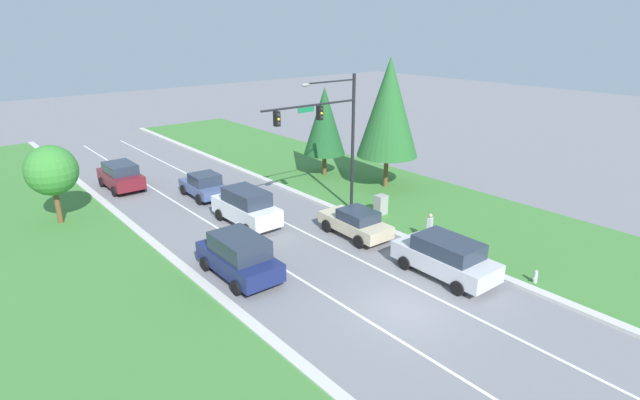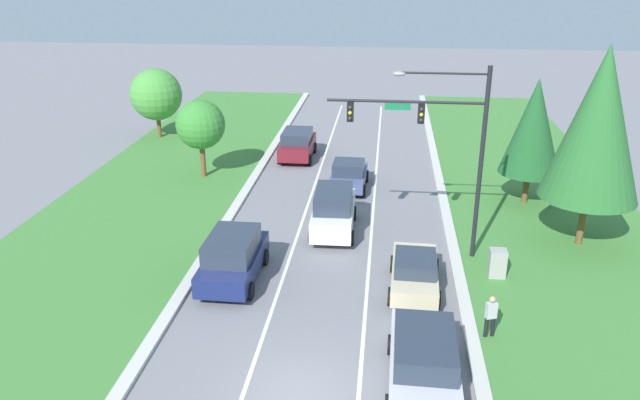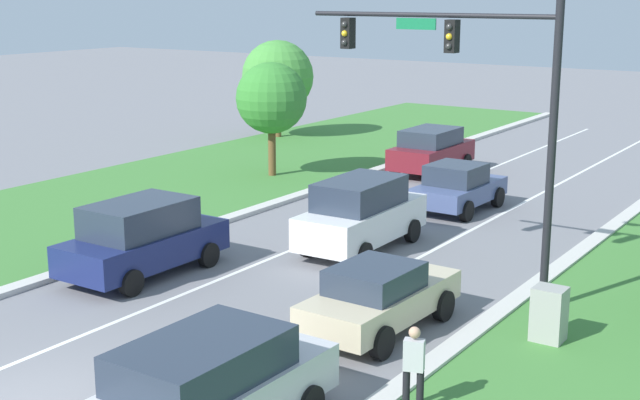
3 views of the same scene
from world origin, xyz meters
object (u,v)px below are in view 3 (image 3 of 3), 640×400
Objects in this scene: oak_far_left_tree at (271,98)px; silver_suv at (206,388)px; white_suv at (361,214)px; pedestrian at (414,365)px; burgundy_suv at (431,150)px; oak_near_left_tree at (278,76)px; navy_suv at (142,237)px; champagne_sedan at (379,297)px; slate_blue_sedan at (458,187)px; traffic_signal_mast at (483,76)px; utility_cabinet at (549,316)px.

silver_suv is at bearing -56.32° from oak_far_left_tree.
pedestrian is at bearing -54.88° from white_suv.
burgundy_suv is 0.87× the size of oak_near_left_tree.
oak_far_left_tree is at bearing 111.76° from navy_suv.
oak_near_left_tree reaches higher than pedestrian.
navy_suv reaches higher than champagne_sedan.
slate_blue_sedan reaches higher than pedestrian.
silver_suv is 1.06× the size of oak_far_left_tree.
traffic_signal_mast is 1.92× the size of burgundy_suv.
oak_near_left_tree is (-14.84, 9.46, 2.42)m from slate_blue_sedan.
oak_far_left_tree is at bearing -55.27° from oak_near_left_tree.
slate_blue_sedan is (0.35, 6.13, -0.26)m from white_suv.
white_suv is 2.95× the size of pedestrian.
pedestrian reaches higher than champagne_sedan.
oak_far_left_tree is (-8.68, 7.20, 2.21)m from white_suv.
pedestrian is (10.09, -3.24, -0.13)m from navy_suv.
oak_far_left_tree is at bearing -139.56° from burgundy_suv.
burgundy_suv reaches higher than slate_blue_sedan.
burgundy_suv is (-8.19, 13.88, -4.65)m from traffic_signal_mast.
navy_suv is at bearing -35.84° from pedestrian.
pedestrian is at bearing 50.97° from silver_suv.
burgundy_suv reaches higher than utility_cabinet.
white_suv is (-3.80, 5.50, 0.28)m from champagne_sedan.
oak_far_left_tree reaches higher than white_suv.
pedestrian is (1.64, -6.46, -4.73)m from traffic_signal_mast.
slate_blue_sedan is (-3.45, 11.63, 0.03)m from champagne_sedan.
slate_blue_sedan is 0.80× the size of oak_near_left_tree.
traffic_signal_mast reaches higher than oak_near_left_tree.
navy_suv reaches higher than burgundy_suv.
slate_blue_sedan is (-3.53, 17.77, -0.13)m from silver_suv.
burgundy_suv is 11.92m from oak_near_left_tree.
traffic_signal_mast is 5.90m from champagne_sedan.
utility_cabinet is (2.59, -1.85, -5.01)m from traffic_signal_mast.
navy_suv is (-8.45, -3.22, -4.60)m from traffic_signal_mast.
utility_cabinet is 19.75m from oak_far_left_tree.
silver_suv is 24.42m from burgundy_suv.
burgundy_suv reaches higher than champagne_sedan.
oak_far_left_tree is at bearing 144.79° from utility_cabinet.
silver_suv reaches higher than utility_cabinet.
pedestrian is 0.33× the size of oak_near_left_tree.
traffic_signal_mast reaches higher than utility_cabinet.
traffic_signal_mast is at bearing -59.53° from burgundy_suv.
pedestrian is at bearing -49.39° from champagne_sedan.
utility_cabinet is 0.27× the size of oak_far_left_tree.
champagne_sedan is at bearing 91.77° from silver_suv.
utility_cabinet is (3.43, 7.56, -0.33)m from silver_suv.
navy_suv is 0.95× the size of silver_suv.
traffic_signal_mast is 1.89× the size of champagne_sedan.
white_suv is 1.03× the size of oak_far_left_tree.
silver_suv is (-0.84, -9.41, -4.67)m from traffic_signal_mast.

